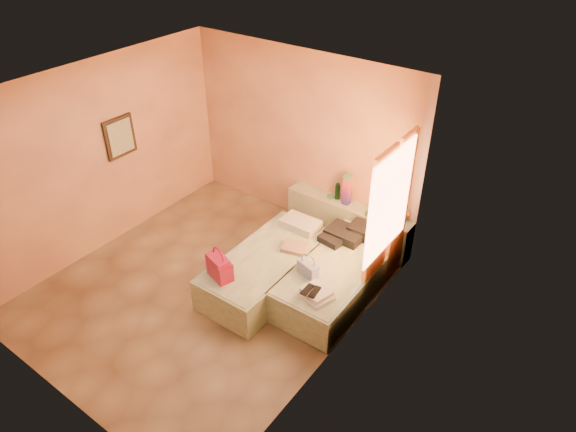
# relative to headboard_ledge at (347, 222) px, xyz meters

# --- Properties ---
(ground) EXTENTS (4.50, 4.50, 0.00)m
(ground) POSITION_rel_headboard_ledge_xyz_m (-0.98, -2.10, -0.33)
(ground) COLOR #9F8A5F
(ground) RESTS_ON ground
(room_walls) EXTENTS (4.02, 4.51, 2.81)m
(room_walls) POSITION_rel_headboard_ledge_xyz_m (-0.77, -1.53, 1.46)
(room_walls) COLOR #F0B680
(room_walls) RESTS_ON ground
(headboard_ledge) EXTENTS (2.05, 0.30, 0.65)m
(headboard_ledge) POSITION_rel_headboard_ledge_xyz_m (0.00, 0.00, 0.00)
(headboard_ledge) COLOR #A6B191
(headboard_ledge) RESTS_ON ground
(bed_left) EXTENTS (0.92, 2.01, 0.50)m
(bed_left) POSITION_rel_headboard_ledge_xyz_m (-0.38, -1.54, -0.08)
(bed_left) COLOR beige
(bed_left) RESTS_ON ground
(bed_right) EXTENTS (0.92, 2.01, 0.50)m
(bed_right) POSITION_rel_headboard_ledge_xyz_m (0.52, -1.14, -0.08)
(bed_right) COLOR beige
(bed_right) RESTS_ON ground
(water_bottle) EXTENTS (0.09, 0.09, 0.26)m
(water_bottle) POSITION_rel_headboard_ledge_xyz_m (-0.24, 0.05, 0.46)
(water_bottle) COLOR #123318
(water_bottle) RESTS_ON headboard_ledge
(rainbow_box) EXTENTS (0.12, 0.12, 0.49)m
(rainbow_box) POSITION_rel_headboard_ledge_xyz_m (-0.05, 0.01, 0.57)
(rainbow_box) COLOR #B0153D
(rainbow_box) RESTS_ON headboard_ledge
(small_dish) EXTENTS (0.15, 0.15, 0.03)m
(small_dish) POSITION_rel_headboard_ledge_xyz_m (-0.33, 0.02, 0.34)
(small_dish) COLOR #457F54
(small_dish) RESTS_ON headboard_ledge
(green_book) EXTENTS (0.20, 0.17, 0.03)m
(green_book) POSITION_rel_headboard_ledge_xyz_m (0.41, -0.05, 0.34)
(green_book) COLOR #224027
(green_book) RESTS_ON headboard_ledge
(flower_vase) EXTENTS (0.25, 0.25, 0.25)m
(flower_vase) POSITION_rel_headboard_ledge_xyz_m (0.84, 0.07, 0.45)
(flower_vase) COLOR silver
(flower_vase) RESTS_ON headboard_ledge
(magenta_handbag) EXTENTS (0.40, 0.29, 0.33)m
(magenta_handbag) POSITION_rel_headboard_ledge_xyz_m (-0.57, -2.25, 0.34)
(magenta_handbag) COLOR #B0153D
(magenta_handbag) RESTS_ON bed_left
(khaki_garment) EXTENTS (0.40, 0.35, 0.06)m
(khaki_garment) POSITION_rel_headboard_ledge_xyz_m (-0.13, -1.21, 0.20)
(khaki_garment) COLOR #9D8265
(khaki_garment) RESTS_ON bed_left
(clothes_pile) EXTENTS (0.59, 0.59, 0.17)m
(clothes_pile) POSITION_rel_headboard_ledge_xyz_m (0.33, -0.57, 0.26)
(clothes_pile) COLOR black
(clothes_pile) RESTS_ON bed_right
(blue_handbag) EXTENTS (0.32, 0.20, 0.19)m
(blue_handbag) POSITION_rel_headboard_ledge_xyz_m (0.31, -1.56, 0.27)
(blue_handbag) COLOR #4253A0
(blue_handbag) RESTS_ON bed_right
(towel_stack) EXTENTS (0.43, 0.39, 0.10)m
(towel_stack) POSITION_rel_headboard_ledge_xyz_m (0.64, -1.85, 0.23)
(towel_stack) COLOR silver
(towel_stack) RESTS_ON bed_right
(sandal_pair) EXTENTS (0.17, 0.22, 0.02)m
(sandal_pair) POSITION_rel_headboard_ledge_xyz_m (0.58, -1.90, 0.29)
(sandal_pair) COLOR black
(sandal_pair) RESTS_ON towel_stack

